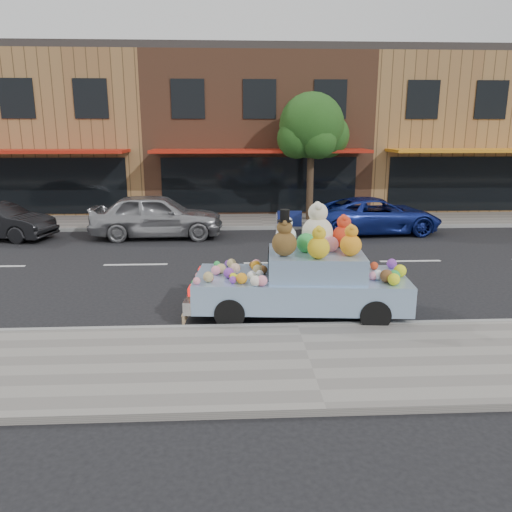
{
  "coord_description": "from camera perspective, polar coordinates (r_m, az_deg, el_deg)",
  "views": [
    {
      "loc": [
        -1.24,
        -13.92,
        3.75
      ],
      "look_at": [
        -0.75,
        -4.07,
        1.25
      ],
      "focal_mm": 35.0,
      "sensor_mm": 36.0,
      "label": 1
    }
  ],
  "objects": [
    {
      "name": "far_kerb",
      "position": [
        19.32,
        0.88,
        3.23
      ],
      "size": [
        60.0,
        0.12,
        0.13
      ],
      "primitive_type": "cube",
      "color": "gray",
      "rests_on": "ground"
    },
    {
      "name": "car_silver",
      "position": [
        18.12,
        -11.26,
        4.55
      ],
      "size": [
        4.67,
        1.94,
        1.58
      ],
      "primitive_type": "imported",
      "rotation": [
        0.0,
        0.0,
        1.59
      ],
      "color": "#9E9FA3",
      "rests_on": "ground"
    },
    {
      "name": "art_car",
      "position": [
        10.31,
        5.4,
        -2.37
      ],
      "size": [
        4.61,
        2.1,
        2.31
      ],
      "rotation": [
        0.0,
        0.0,
        -0.08
      ],
      "color": "black",
      "rests_on": "ground"
    },
    {
      "name": "ground",
      "position": [
        14.47,
        2.16,
        -0.8
      ],
      "size": [
        120.0,
        120.0,
        0.0
      ],
      "primitive_type": "plane",
      "color": "black",
      "rests_on": "ground"
    },
    {
      "name": "street_tree",
      "position": [
        20.73,
        6.4,
        13.99
      ],
      "size": [
        3.0,
        2.7,
        5.22
      ],
      "color": "#38281C",
      "rests_on": "ground"
    },
    {
      "name": "storefront_mid",
      "position": [
        25.93,
        -0.12,
        14.0
      ],
      "size": [
        10.0,
        9.8,
        7.3
      ],
      "color": "brown",
      "rests_on": "ground"
    },
    {
      "name": "far_sidewalk",
      "position": [
        20.79,
        0.61,
        4.01
      ],
      "size": [
        60.0,
        3.0,
        0.12
      ],
      "primitive_type": "cube",
      "color": "gray",
      "rests_on": "ground"
    },
    {
      "name": "car_blue",
      "position": [
        19.08,
        13.5,
        4.53
      ],
      "size": [
        4.97,
        2.63,
        1.33
      ],
      "primitive_type": "imported",
      "rotation": [
        0.0,
        0.0,
        1.66
      ],
      "color": "navy",
      "rests_on": "ground"
    },
    {
      "name": "storefront_left",
      "position": [
        27.34,
        -22.14,
        13.0
      ],
      "size": [
        10.0,
        9.8,
        7.3
      ],
      "color": "olive",
      "rests_on": "ground"
    },
    {
      "name": "storefront_right",
      "position": [
        28.23,
        21.18,
        13.09
      ],
      "size": [
        10.0,
        9.8,
        7.3
      ],
      "color": "olive",
      "rests_on": "ground"
    },
    {
      "name": "near_sidewalk",
      "position": [
        8.38,
        6.1,
        -11.99
      ],
      "size": [
        60.0,
        3.0,
        0.12
      ],
      "primitive_type": "cube",
      "color": "gray",
      "rests_on": "ground"
    },
    {
      "name": "near_kerb",
      "position": [
        9.73,
        4.74,
        -8.08
      ],
      "size": [
        60.0,
        0.12,
        0.13
      ],
      "primitive_type": "cube",
      "color": "gray",
      "rests_on": "ground"
    }
  ]
}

